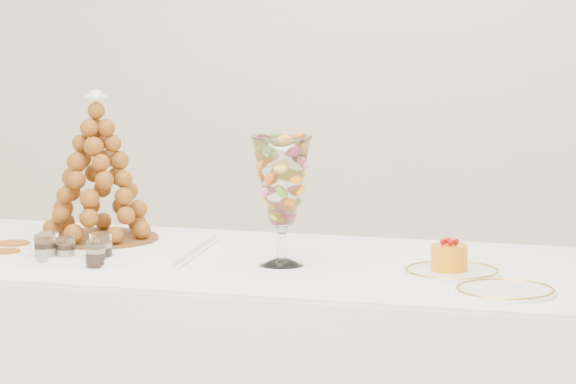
# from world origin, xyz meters

# --- Properties ---
(lace_tray) EXTENTS (0.57, 0.44, 0.02)m
(lace_tray) POSITION_xyz_m (-0.46, 0.12, 0.79)
(lace_tray) COLOR white
(lace_tray) RESTS_ON buffet_table
(macaron_vase) EXTENTS (0.15, 0.15, 0.32)m
(macaron_vase) POSITION_xyz_m (0.07, 0.04, 0.99)
(macaron_vase) COLOR white
(macaron_vase) RESTS_ON buffet_table
(cake_plate) EXTENTS (0.23, 0.23, 0.01)m
(cake_plate) POSITION_xyz_m (0.50, 0.02, 0.79)
(cake_plate) COLOR white
(cake_plate) RESTS_ON buffet_table
(spare_plate) EXTENTS (0.23, 0.23, 0.01)m
(spare_plate) POSITION_xyz_m (0.64, -0.17, 0.79)
(spare_plate) COLOR white
(spare_plate) RESTS_ON buffet_table
(verrine_a) EXTENTS (0.06, 0.06, 0.07)m
(verrine_a) POSITION_xyz_m (-0.53, -0.01, 0.82)
(verrine_a) COLOR white
(verrine_a) RESTS_ON buffet_table
(verrine_b) EXTENTS (0.05, 0.05, 0.07)m
(verrine_b) POSITION_xyz_m (-0.46, -0.05, 0.82)
(verrine_b) COLOR white
(verrine_b) RESTS_ON buffet_table
(verrine_c) EXTENTS (0.06, 0.06, 0.08)m
(verrine_c) POSITION_xyz_m (-0.38, -0.04, 0.82)
(verrine_c) COLOR white
(verrine_c) RESTS_ON buffet_table
(verrine_d) EXTENTS (0.06, 0.06, 0.07)m
(verrine_d) POSITION_xyz_m (-0.51, -0.07, 0.82)
(verrine_d) COLOR white
(verrine_d) RESTS_ON buffet_table
(verrine_e) EXTENTS (0.05, 0.05, 0.07)m
(verrine_e) POSITION_xyz_m (-0.37, -0.09, 0.82)
(verrine_e) COLOR white
(verrine_e) RESTS_ON buffet_table
(ramekin_back) EXTENTS (0.10, 0.10, 0.03)m
(ramekin_back) POSITION_xyz_m (-0.64, 0.01, 0.80)
(ramekin_back) COLOR white
(ramekin_back) RESTS_ON buffet_table
(ramekin_front) EXTENTS (0.08, 0.08, 0.03)m
(ramekin_front) POSITION_xyz_m (-0.62, -0.07, 0.80)
(ramekin_front) COLOR white
(ramekin_front) RESTS_ON buffet_table
(croquembouche) EXTENTS (0.32, 0.32, 0.40)m
(croquembouche) POSITION_xyz_m (-0.47, 0.19, 1.00)
(croquembouche) COLOR brown
(croquembouche) RESTS_ON lace_tray
(mousse_cake) EXTENTS (0.09, 0.09, 0.08)m
(mousse_cake) POSITION_xyz_m (0.50, 0.02, 0.83)
(mousse_cake) COLOR orange
(mousse_cake) RESTS_ON cake_plate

